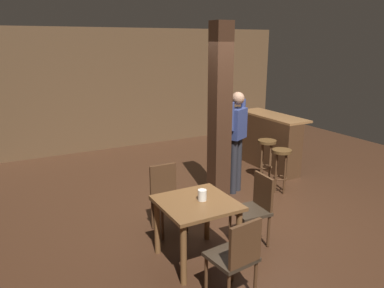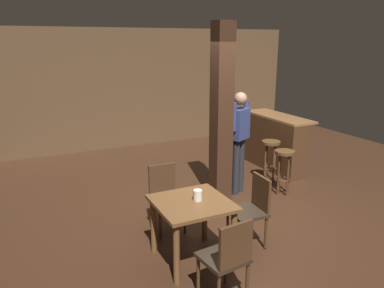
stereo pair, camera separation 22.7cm
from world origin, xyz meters
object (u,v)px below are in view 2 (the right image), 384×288
(standing_person, at_px, (239,136))
(bar_counter, at_px, (273,142))
(chair_north, at_px, (165,194))
(napkin_cup, at_px, (198,195))
(bar_stool_mid, at_px, (271,152))
(chair_east, at_px, (252,207))
(chair_south, at_px, (228,256))
(bar_stool_near, at_px, (284,162))
(dining_table, at_px, (192,213))

(standing_person, distance_m, bar_counter, 1.59)
(chair_north, distance_m, napkin_cup, 0.90)
(bar_counter, relative_size, bar_stool_mid, 2.08)
(chair_east, distance_m, chair_north, 1.19)
(chair_north, distance_m, chair_south, 1.66)
(bar_stool_near, height_order, bar_stool_mid, bar_stool_mid)
(dining_table, distance_m, napkin_cup, 0.22)
(chair_north, relative_size, napkin_cup, 6.96)
(chair_east, distance_m, standing_person, 1.74)
(bar_counter, xyz_separation_m, bar_stool_mid, (-0.51, -0.59, 0.02))
(dining_table, height_order, bar_stool_mid, bar_stool_mid)
(chair_north, bearing_deg, napkin_cup, -85.47)
(standing_person, bearing_deg, dining_table, -136.75)
(chair_south, bearing_deg, chair_east, 43.81)
(chair_south, height_order, bar_stool_near, chair_south)
(chair_east, height_order, napkin_cup, chair_east)
(chair_east, xyz_separation_m, bar_stool_mid, (1.55, 1.68, 0.06))
(chair_south, height_order, bar_stool_mid, chair_south)
(napkin_cup, bearing_deg, standing_person, 44.59)
(napkin_cup, height_order, standing_person, standing_person)
(bar_stool_near, bearing_deg, chair_north, -172.98)
(chair_north, bearing_deg, chair_south, -90.64)
(chair_north, relative_size, chair_south, 1.00)
(dining_table, bearing_deg, bar_stool_mid, 35.04)
(chair_east, xyz_separation_m, bar_counter, (2.06, 2.27, 0.04))
(dining_table, relative_size, standing_person, 0.49)
(bar_counter, xyz_separation_m, bar_stool_near, (-0.65, -1.15, 0.01))
(chair_south, bearing_deg, bar_counter, 46.71)
(dining_table, xyz_separation_m, standing_person, (1.58, 1.49, 0.40))
(standing_person, bearing_deg, bar_stool_near, -29.21)
(chair_east, xyz_separation_m, chair_north, (-0.83, 0.85, 0.00))
(dining_table, distance_m, chair_north, 0.85)
(chair_east, relative_size, napkin_cup, 6.96)
(dining_table, bearing_deg, napkin_cup, -0.99)
(standing_person, distance_m, bar_stool_mid, 0.93)
(bar_counter, bearing_deg, napkin_cup, -141.24)
(standing_person, height_order, bar_stool_near, standing_person)
(standing_person, bearing_deg, bar_counter, 30.63)
(chair_north, bearing_deg, standing_person, 22.33)
(chair_east, xyz_separation_m, bar_stool_near, (1.41, 1.12, 0.05))
(dining_table, bearing_deg, bar_counter, 38.05)
(chair_north, distance_m, bar_stool_mid, 2.53)
(dining_table, height_order, chair_north, chair_north)
(dining_table, bearing_deg, bar_stool_near, 26.43)
(chair_east, relative_size, bar_stool_near, 1.17)
(bar_stool_near, bearing_deg, chair_east, -141.44)
(dining_table, bearing_deg, chair_east, -0.51)
(bar_counter, relative_size, bar_stool_near, 2.12)
(napkin_cup, height_order, bar_stool_mid, napkin_cup)
(dining_table, xyz_separation_m, bar_stool_mid, (2.39, 1.68, -0.03))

